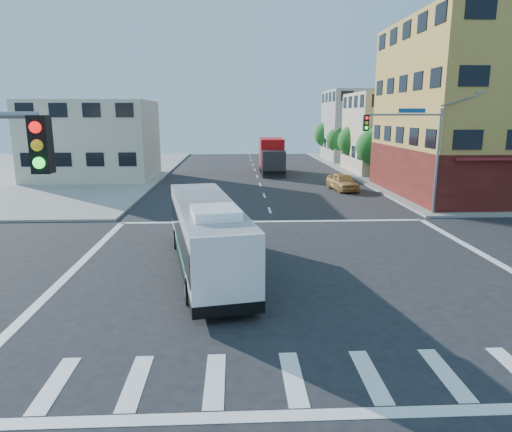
{
  "coord_description": "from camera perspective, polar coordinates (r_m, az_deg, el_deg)",
  "views": [
    {
      "loc": [
        -2.44,
        -18.46,
        6.61
      ],
      "look_at": [
        -1.43,
        3.06,
        1.81
      ],
      "focal_mm": 32.0,
      "sensor_mm": 36.0,
      "label": 1
    }
  ],
  "objects": [
    {
      "name": "transit_bus",
      "position": [
        19.67,
        -6.18,
        -2.23
      ],
      "size": [
        4.36,
        11.36,
        3.29
      ],
      "rotation": [
        0.0,
        0.0,
        0.18
      ],
      "color": "black",
      "rests_on": "ground"
    },
    {
      "name": "street_tree_a",
      "position": [
        48.64,
        14.64,
        8.61
      ],
      "size": [
        3.6,
        3.6,
        5.53
      ],
      "color": "#3C2916",
      "rests_on": "ground"
    },
    {
      "name": "street_tree_d",
      "position": [
        71.88,
        8.97,
        10.25
      ],
      "size": [
        4.0,
        4.0,
        6.03
      ],
      "color": "#3C2916",
      "rests_on": "ground"
    },
    {
      "name": "box_truck",
      "position": [
        52.52,
        1.97,
        7.41
      ],
      "size": [
        2.72,
        8.72,
        3.91
      ],
      "rotation": [
        0.0,
        0.0,
        -0.02
      ],
      "color": "black",
      "rests_on": "ground"
    },
    {
      "name": "building_east_near",
      "position": [
        55.96,
        17.9,
        9.82
      ],
      "size": [
        12.06,
        10.06,
        9.0
      ],
      "color": "#C4B196",
      "rests_on": "ground"
    },
    {
      "name": "signal_mast_ne",
      "position": [
        31.32,
        19.14,
        8.91
      ],
      "size": [
        7.91,
        1.13,
        8.07
      ],
      "color": "gray",
      "rests_on": "ground"
    },
    {
      "name": "parked_car",
      "position": [
        41.38,
        10.76,
        4.22
      ],
      "size": [
        2.42,
        4.68,
        1.52
      ],
      "primitive_type": "imported",
      "rotation": [
        0.0,
        0.0,
        0.14
      ],
      "color": "#BA8941",
      "rests_on": "ground"
    },
    {
      "name": "building_west",
      "position": [
        50.65,
        -19.65,
        8.91
      ],
      "size": [
        12.06,
        10.06,
        8.0
      ],
      "color": "beige",
      "rests_on": "ground"
    },
    {
      "name": "building_east_far",
      "position": [
        69.24,
        13.86,
        10.89
      ],
      "size": [
        12.06,
        10.06,
        10.0
      ],
      "color": "#979792",
      "rests_on": "ground"
    },
    {
      "name": "ground",
      "position": [
        19.76,
        4.61,
        -7.02
      ],
      "size": [
        120.0,
        120.0,
        0.0
      ],
      "primitive_type": "plane",
      "color": "black",
      "rests_on": "ground"
    },
    {
      "name": "street_tree_b",
      "position": [
        56.32,
        12.24,
        9.38
      ],
      "size": [
        3.8,
        3.8,
        5.79
      ],
      "color": "#3C2916",
      "rests_on": "ground"
    },
    {
      "name": "corner_building_ne",
      "position": [
        43.22,
        29.07,
        10.07
      ],
      "size": [
        18.1,
        15.44,
        14.0
      ],
      "color": "#B49240",
      "rests_on": "ground"
    },
    {
      "name": "street_tree_c",
      "position": [
        64.09,
        10.4,
        9.55
      ],
      "size": [
        3.4,
        3.4,
        5.29
      ],
      "color": "#3C2916",
      "rests_on": "ground"
    }
  ]
}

